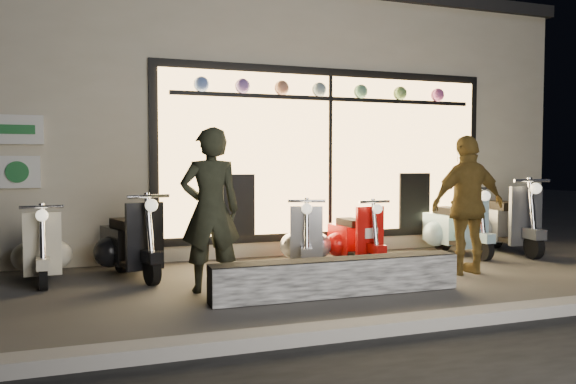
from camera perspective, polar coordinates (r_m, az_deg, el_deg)
name	(u,v)px	position (r m, az deg, el deg)	size (l,w,h in m)	color
ground	(332,282)	(6.79, 4.50, -9.09)	(40.00, 40.00, 0.00)	#383533
kerb	(426,322)	(5.06, 13.85, -12.69)	(40.00, 0.25, 0.12)	slate
shop_building	(233,129)	(11.40, -5.60, 6.41)	(10.20, 6.23, 4.20)	beige
graffiti_barrier	(338,277)	(6.08, 5.08, -8.60)	(2.77, 0.28, 0.40)	black
scooter_silver	(306,240)	(7.67, 1.81, -4.88)	(0.70, 1.28, 0.92)	black
scooter_red	(353,238)	(7.99, 6.60, -4.67)	(0.43, 1.24, 0.89)	black
scooter_black	(129,243)	(7.37, -15.86, -5.04)	(0.72, 1.41, 1.00)	black
scooter_cream	(42,250)	(7.48, -23.70, -5.38)	(0.47, 1.27, 0.90)	black
scooter_blue	(452,227)	(9.18, 16.34, -3.45)	(0.46, 1.42, 1.02)	black
scooter_grey	(503,223)	(9.71, 21.04, -2.92)	(0.66, 1.59, 1.13)	black
man	(210,210)	(6.21, -7.88, -1.82)	(0.66, 0.43, 1.80)	black
woman	(468,205)	(7.49, 17.82, -1.25)	(1.04, 0.43, 1.77)	brown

